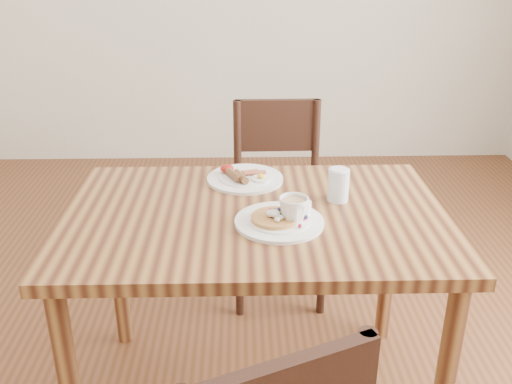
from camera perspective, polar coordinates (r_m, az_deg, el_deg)
The scene contains 6 objects.
dining_table at distance 1.84m, azimuth 0.00°, elevation -4.81°, with size 1.20×0.80×0.75m.
chair_far at distance 2.58m, azimuth 2.21°, elevation 0.10°, with size 0.43×0.43×0.88m.
pancake_plate at distance 1.72m, azimuth 2.50°, elevation -2.73°, with size 0.27×0.27×0.06m.
breakfast_plate at distance 2.02m, azimuth -1.21°, elevation 1.45°, with size 0.27×0.27×0.04m.
teacup_saucer at distance 1.70m, azimuth 3.77°, elevation -2.09°, with size 0.14×0.14×0.09m.
water_glass at distance 1.87m, azimuth 8.23°, elevation 0.70°, with size 0.07×0.07×0.11m, color silver.
Camera 1 is at (-0.04, -1.61, 1.54)m, focal length 40.00 mm.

